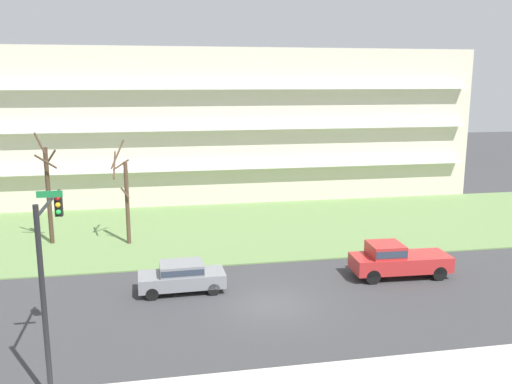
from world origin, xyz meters
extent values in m
plane|color=#38383A|center=(0.00, 0.00, 0.00)|extent=(160.00, 160.00, 0.00)
cube|color=#66844C|center=(0.00, 14.00, 0.04)|extent=(80.00, 16.00, 0.08)
cube|color=beige|center=(0.00, 27.25, 6.74)|extent=(47.18, 10.50, 13.48)
cube|color=white|center=(0.00, 21.55, 3.37)|extent=(45.29, 0.90, 0.24)
cube|color=white|center=(0.00, 21.55, 6.74)|extent=(45.29, 0.90, 0.24)
cube|color=white|center=(0.00, 21.55, 10.11)|extent=(45.29, 0.90, 0.24)
cylinder|color=#423023|center=(-12.22, 12.50, 3.25)|extent=(0.30, 0.30, 6.49)
cylinder|color=#423023|center=(-12.45, 12.18, 6.80)|extent=(0.81, 0.64, 1.35)
cylinder|color=#423023|center=(-12.03, 12.90, 5.71)|extent=(0.95, 0.54, 1.22)
cylinder|color=#423023|center=(-12.11, 11.87, 5.65)|extent=(1.35, 0.35, 1.02)
cylinder|color=#4C3828|center=(-7.16, 11.49, 2.78)|extent=(0.27, 0.27, 5.57)
cylinder|color=#4C3828|center=(-7.85, 11.52, 5.35)|extent=(0.18, 1.48, 1.65)
cylinder|color=#4C3828|center=(-7.65, 11.89, 6.00)|extent=(0.96, 1.13, 1.80)
cylinder|color=#4C3828|center=(-7.25, 11.24, 3.56)|extent=(0.62, 0.33, 0.75)
cylinder|color=#4C3828|center=(-7.47, 11.98, 5.30)|extent=(1.09, 0.75, 0.66)
cube|color=slate|center=(-4.13, 2.50, 0.67)|extent=(4.44, 1.91, 0.70)
cube|color=slate|center=(-4.13, 2.50, 1.29)|extent=(2.24, 1.71, 0.55)
cube|color=#2D3847|center=(-4.13, 2.50, 1.29)|extent=(2.20, 1.74, 0.30)
cylinder|color=black|center=(-5.65, 1.67, 0.32)|extent=(0.65, 0.24, 0.64)
cylinder|color=black|center=(-5.69, 3.25, 0.32)|extent=(0.65, 0.24, 0.64)
cylinder|color=black|center=(-2.57, 1.75, 0.32)|extent=(0.65, 0.24, 0.64)
cylinder|color=black|center=(-2.61, 3.33, 0.32)|extent=(0.65, 0.24, 0.64)
cube|color=#B22828|center=(7.91, 2.50, 0.82)|extent=(5.47, 2.21, 0.85)
cube|color=#B22828|center=(7.01, 2.54, 1.60)|extent=(1.87, 1.91, 0.70)
cube|color=#2D3847|center=(7.01, 2.54, 1.60)|extent=(1.84, 1.95, 0.38)
cylinder|color=black|center=(5.99, 1.69, 0.40)|extent=(0.81, 0.25, 0.80)
cylinder|color=black|center=(6.06, 3.46, 0.40)|extent=(0.81, 0.25, 0.80)
cylinder|color=black|center=(9.76, 1.54, 0.40)|extent=(0.81, 0.25, 0.80)
cylinder|color=black|center=(9.83, 3.31, 0.40)|extent=(0.81, 0.25, 0.80)
cylinder|color=black|center=(-9.00, -6.60, 3.45)|extent=(0.18, 0.18, 6.89)
cylinder|color=black|center=(-9.00, -4.46, 6.49)|extent=(0.12, 4.27, 0.12)
cube|color=black|center=(-9.00, -2.63, 5.99)|extent=(0.28, 0.28, 0.90)
sphere|color=red|center=(-9.00, -2.78, 6.29)|extent=(0.20, 0.20, 0.20)
sphere|color=#F2A519|center=(-9.00, -2.78, 6.01)|extent=(0.20, 0.20, 0.20)
sphere|color=green|center=(-9.00, -2.78, 5.73)|extent=(0.20, 0.20, 0.20)
cube|color=#197238|center=(-9.00, -4.25, 6.74)|extent=(0.90, 0.04, 0.24)
camera|label=1|loc=(-5.24, -24.11, 10.70)|focal=37.98mm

